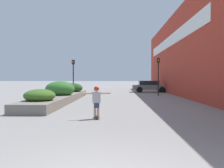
# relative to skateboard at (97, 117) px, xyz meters

# --- Properties ---
(building_wall_right) EXTENTS (0.67, 43.04, 8.65)m
(building_wall_right) POSITION_rel_skateboard_xyz_m (7.07, 12.51, 4.27)
(building_wall_right) COLOR #B23323
(building_wall_right) RESTS_ON ground_plane
(planter_box) EXTENTS (2.17, 14.06, 1.56)m
(planter_box) POSITION_rel_skateboard_xyz_m (-3.41, 7.79, 0.47)
(planter_box) COLOR slate
(planter_box) RESTS_ON ground_plane
(skateboard) EXTENTS (0.31, 0.67, 0.09)m
(skateboard) POSITION_rel_skateboard_xyz_m (0.00, 0.00, 0.00)
(skateboard) COLOR black
(skateboard) RESTS_ON ground_plane
(skateboarder) EXTENTS (1.24, 0.30, 1.34)m
(skateboarder) POSITION_rel_skateboard_xyz_m (0.00, 0.00, 0.83)
(skateboarder) COLOR tan
(skateboarder) RESTS_ON skateboard
(car_center_left) EXTENTS (4.46, 1.95, 1.45)m
(car_center_left) POSITION_rel_skateboard_xyz_m (4.90, 20.92, 0.72)
(car_center_left) COLOR slate
(car_center_left) RESTS_ON ground_plane
(traffic_light_left) EXTENTS (0.28, 0.30, 3.63)m
(traffic_light_left) POSITION_rel_skateboard_xyz_m (-3.63, 14.22, 2.40)
(traffic_light_left) COLOR black
(traffic_light_left) RESTS_ON ground_plane
(traffic_light_right) EXTENTS (0.28, 0.30, 3.78)m
(traffic_light_right) POSITION_rel_skateboard_xyz_m (4.91, 14.08, 2.49)
(traffic_light_right) COLOR black
(traffic_light_right) RESTS_ON ground_plane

